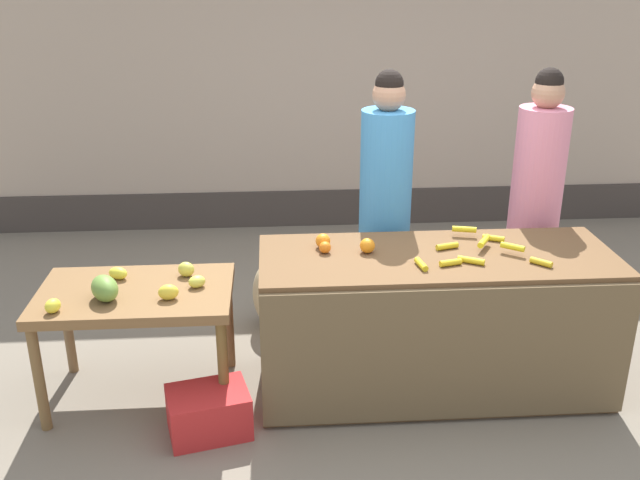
# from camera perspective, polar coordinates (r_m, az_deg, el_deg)

# --- Properties ---
(ground_plane) EXTENTS (24.00, 24.00, 0.00)m
(ground_plane) POSITION_cam_1_polar(r_m,az_deg,el_deg) (4.54, 4.37, -11.54)
(ground_plane) COLOR #756B5B
(market_wall_back) EXTENTS (7.01, 0.23, 2.86)m
(market_wall_back) POSITION_cam_1_polar(r_m,az_deg,el_deg) (6.85, 1.12, 12.62)
(market_wall_back) COLOR tan
(market_wall_back) RESTS_ON ground
(fruit_stall_counter) EXTENTS (2.08, 0.80, 0.88)m
(fruit_stall_counter) POSITION_cam_1_polar(r_m,az_deg,el_deg) (4.36, 9.14, -6.54)
(fruit_stall_counter) COLOR brown
(fruit_stall_counter) RESTS_ON ground
(side_table_wooden) EXTENTS (1.11, 0.70, 0.71)m
(side_table_wooden) POSITION_cam_1_polar(r_m,az_deg,el_deg) (4.26, -14.53, -4.97)
(side_table_wooden) COLOR brown
(side_table_wooden) RESTS_ON ground
(banana_bunch_pile) EXTENTS (0.76, 0.55, 0.07)m
(banana_bunch_pile) POSITION_cam_1_polar(r_m,az_deg,el_deg) (4.23, 12.40, -0.74)
(banana_bunch_pile) COLOR gold
(banana_bunch_pile) RESTS_ON fruit_stall_counter
(orange_pile) EXTENTS (0.34, 0.18, 0.09)m
(orange_pile) POSITION_cam_1_polar(r_m,az_deg,el_deg) (4.17, 1.71, -0.33)
(orange_pile) COLOR orange
(orange_pile) RESTS_ON fruit_stall_counter
(mango_papaya_pile) EXTENTS (0.86, 0.54, 0.14)m
(mango_papaya_pile) POSITION_cam_1_polar(r_m,az_deg,el_deg) (4.15, -15.45, -3.58)
(mango_papaya_pile) COLOR yellow
(mango_papaya_pile) RESTS_ON side_table_wooden
(vendor_woman_blue_shirt) EXTENTS (0.34, 0.34, 1.85)m
(vendor_woman_blue_shirt) POSITION_cam_1_polar(r_m,az_deg,el_deg) (4.71, 5.23, 2.41)
(vendor_woman_blue_shirt) COLOR #33333D
(vendor_woman_blue_shirt) RESTS_ON ground
(vendor_woman_pink_shirt) EXTENTS (0.34, 0.34, 1.84)m
(vendor_woman_pink_shirt) POSITION_cam_1_polar(r_m,az_deg,el_deg) (5.00, 16.86, 2.69)
(vendor_woman_pink_shirt) COLOR #33333D
(vendor_woman_pink_shirt) RESTS_ON ground
(produce_crate) EXTENTS (0.50, 0.41, 0.26)m
(produce_crate) POSITION_cam_1_polar(r_m,az_deg,el_deg) (4.11, -8.93, -13.49)
(produce_crate) COLOR red
(produce_crate) RESTS_ON ground
(produce_sack) EXTENTS (0.45, 0.47, 0.52)m
(produce_sack) POSITION_cam_1_polar(r_m,az_deg,el_deg) (5.06, -3.62, -4.39)
(produce_sack) COLOR tan
(produce_sack) RESTS_ON ground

